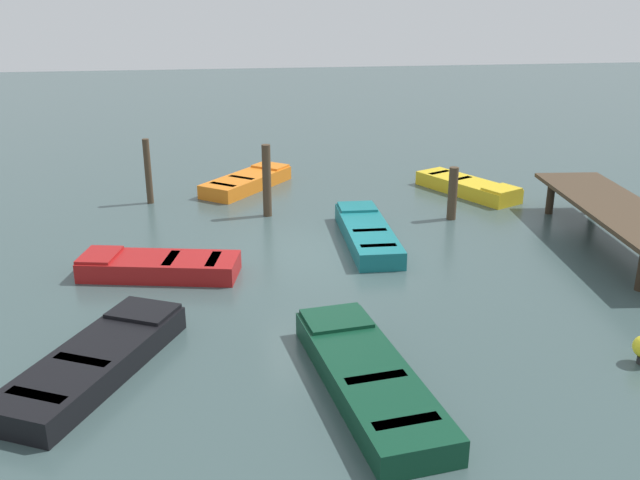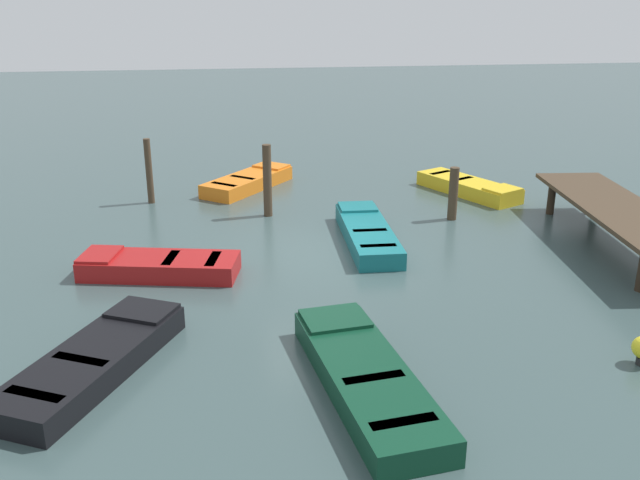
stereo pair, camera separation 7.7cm
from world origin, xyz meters
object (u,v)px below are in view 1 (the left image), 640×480
object	(u,v)px
rowboat_red	(159,266)
rowboat_teal	(367,233)
rowboat_yellow	(468,186)
mooring_piling_mid_left	(267,181)
rowboat_dark_green	(367,376)
mooring_piling_near_left	(453,193)
dock_segment	(618,211)
mooring_piling_mid_right	(148,171)
rowboat_black	(95,360)
rowboat_orange	(247,181)

from	to	relation	value
rowboat_red	rowboat_teal	xyz separation A→B (m)	(-1.38, 4.72, -0.00)
rowboat_yellow	mooring_piling_mid_left	distance (m)	6.11
rowboat_red	rowboat_dark_green	bearing A→B (deg)	136.21
mooring_piling_near_left	dock_segment	bearing A→B (deg)	51.05
rowboat_red	mooring_piling_mid_right	xyz separation A→B (m)	(-5.38, -0.60, 0.69)
mooring_piling_mid_left	mooring_piling_mid_right	bearing A→B (deg)	-117.57
rowboat_dark_green	dock_segment	bearing A→B (deg)	-60.93
rowboat_teal	mooring_piling_mid_right	world-z (taller)	mooring_piling_mid_right
rowboat_black	rowboat_red	bearing A→B (deg)	16.37
dock_segment	rowboat_orange	world-z (taller)	dock_segment
dock_segment	rowboat_dark_green	distance (m)	8.71
dock_segment	mooring_piling_near_left	distance (m)	3.96
mooring_piling_mid_right	mooring_piling_near_left	bearing A→B (deg)	71.48
rowboat_black	rowboat_teal	bearing A→B (deg)	-19.33
mooring_piling_near_left	rowboat_yellow	bearing A→B (deg)	150.86
rowboat_teal	mooring_piling_mid_left	bearing A→B (deg)	44.34
mooring_piling_mid_left	rowboat_black	bearing A→B (deg)	-23.13
dock_segment	mooring_piling_mid_right	bearing A→B (deg)	-109.32
rowboat_dark_green	mooring_piling_mid_left	size ratio (longest dim) A/B	2.21
rowboat_black	mooring_piling_near_left	world-z (taller)	mooring_piling_near_left
dock_segment	rowboat_yellow	world-z (taller)	dock_segment
rowboat_black	mooring_piling_mid_left	xyz separation A→B (m)	(-7.60, 3.25, 0.73)
rowboat_orange	rowboat_teal	world-z (taller)	same
rowboat_teal	rowboat_black	bearing A→B (deg)	135.81
rowboat_red	rowboat_teal	size ratio (longest dim) A/B	0.90
dock_segment	rowboat_yellow	distance (m)	5.10
rowboat_red	mooring_piling_mid_left	size ratio (longest dim) A/B	1.78
rowboat_black	mooring_piling_mid_right	world-z (taller)	mooring_piling_mid_right
rowboat_orange	mooring_piling_near_left	xyz separation A→B (m)	(3.76, 5.09, 0.47)
rowboat_red	rowboat_yellow	world-z (taller)	same
mooring_piling_mid_left	dock_segment	bearing A→B (deg)	65.93
rowboat_orange	rowboat_yellow	xyz separation A→B (m)	(1.53, 6.33, -0.00)
rowboat_dark_green	rowboat_red	bearing A→B (deg)	26.65
dock_segment	rowboat_black	distance (m)	11.78
dock_segment	rowboat_dark_green	size ratio (longest dim) A/B	1.54
rowboat_teal	mooring_piling_mid_right	xyz separation A→B (m)	(-4.00, -5.32, 0.69)
rowboat_orange	mooring_piling_mid_right	xyz separation A→B (m)	(1.14, -2.75, 0.69)
rowboat_yellow	rowboat_black	xyz separation A→B (m)	(8.84, -9.18, -0.00)
rowboat_orange	rowboat_red	xyz separation A→B (m)	(6.52, -2.15, 0.00)
dock_segment	mooring_piling_mid_right	size ratio (longest dim) A/B	3.56
rowboat_teal	rowboat_yellow	bearing A→B (deg)	-44.56
rowboat_red	mooring_piling_mid_right	bearing A→B (deg)	-71.79
mooring_piling_near_left	rowboat_black	bearing A→B (deg)	-50.20
dock_segment	rowboat_teal	xyz separation A→B (m)	(-1.12, -5.61, -0.63)
rowboat_dark_green	mooring_piling_mid_right	world-z (taller)	mooring_piling_mid_right
dock_segment	rowboat_red	bearing A→B (deg)	-82.74
rowboat_dark_green	rowboat_red	size ratio (longest dim) A/B	1.24
rowboat_teal	rowboat_dark_green	bearing A→B (deg)	169.67
mooring_piling_near_left	mooring_piling_mid_left	bearing A→B (deg)	-101.83
rowboat_teal	rowboat_orange	bearing A→B (deg)	28.25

